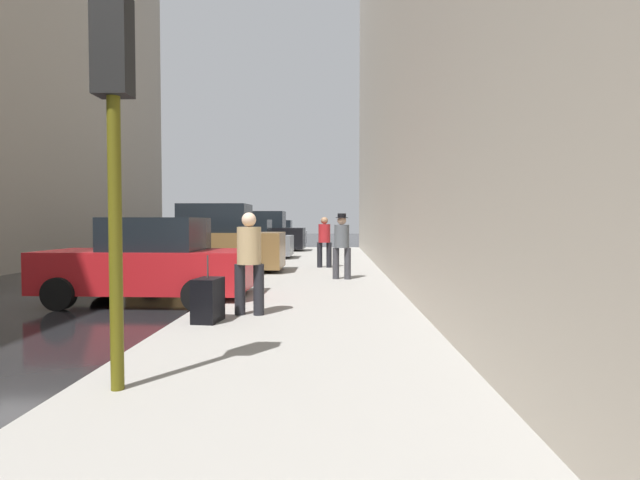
# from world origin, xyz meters

# --- Properties ---
(ground_plane) EXTENTS (120.00, 120.00, 0.00)m
(ground_plane) POSITION_xyz_m (0.00, 0.00, 0.00)
(ground_plane) COLOR black
(sidewalk) EXTENTS (4.00, 40.00, 0.15)m
(sidewalk) POSITION_xyz_m (6.00, 0.00, 0.07)
(sidewalk) COLOR gray
(sidewalk) RESTS_ON ground_plane
(parked_red_hatchback) EXTENTS (4.24, 2.14, 1.79)m
(parked_red_hatchback) POSITION_xyz_m (2.65, 0.13, 0.85)
(parked_red_hatchback) COLOR #B2191E
(parked_red_hatchback) RESTS_ON ground_plane
(parked_bronze_suv) EXTENTS (4.61, 2.07, 2.25)m
(parked_bronze_suv) POSITION_xyz_m (2.65, 5.33, 1.03)
(parked_bronze_suv) COLOR brown
(parked_bronze_suv) RESTS_ON ground_plane
(parked_gray_coupe) EXTENTS (4.21, 2.08, 1.79)m
(parked_gray_coupe) POSITION_xyz_m (2.65, 11.05, 0.85)
(parked_gray_coupe) COLOR slate
(parked_gray_coupe) RESTS_ON ground_plane
(parked_black_suv) EXTENTS (4.64, 2.14, 2.25)m
(parked_black_suv) POSITION_xyz_m (2.65, 16.38, 1.03)
(parked_black_suv) COLOR black
(parked_black_suv) RESTS_ON ground_plane
(parked_silver_sedan) EXTENTS (4.22, 2.11, 1.79)m
(parked_silver_sedan) POSITION_xyz_m (2.65, 21.81, 0.85)
(parked_silver_sedan) COLOR #B7BABF
(parked_silver_sedan) RESTS_ON ground_plane
(fire_hydrant) EXTENTS (0.42, 0.22, 0.70)m
(fire_hydrant) POSITION_xyz_m (4.45, 6.07, 0.50)
(fire_hydrant) COLOR red
(fire_hydrant) RESTS_ON sidewalk
(traffic_light) EXTENTS (0.32, 0.32, 3.60)m
(traffic_light) POSITION_xyz_m (4.50, -5.60, 2.76)
(traffic_light) COLOR #514C0F
(traffic_light) RESTS_ON sidewalk
(pedestrian_in_tan_coat) EXTENTS (0.51, 0.42, 1.71)m
(pedestrian_in_tan_coat) POSITION_xyz_m (5.09, -1.89, 1.10)
(pedestrian_in_tan_coat) COLOR black
(pedestrian_in_tan_coat) RESTS_ON sidewalk
(pedestrian_with_beanie) EXTENTS (0.52, 0.46, 1.78)m
(pedestrian_with_beanie) POSITION_xyz_m (6.71, 3.34, 1.14)
(pedestrian_with_beanie) COLOR #333338
(pedestrian_with_beanie) RESTS_ON sidewalk
(pedestrian_in_red_jacket) EXTENTS (0.52, 0.45, 1.71)m
(pedestrian_in_red_jacket) POSITION_xyz_m (6.17, 6.73, 1.10)
(pedestrian_in_red_jacket) COLOR black
(pedestrian_in_red_jacket) RESTS_ON sidewalk
(rolling_suitcase) EXTENTS (0.42, 0.60, 1.04)m
(rolling_suitcase) POSITION_xyz_m (4.55, -2.48, 0.49)
(rolling_suitcase) COLOR black
(rolling_suitcase) RESTS_ON sidewalk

